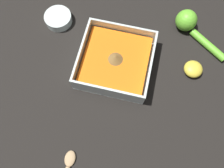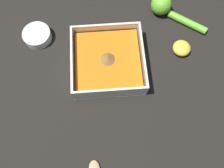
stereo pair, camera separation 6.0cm
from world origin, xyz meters
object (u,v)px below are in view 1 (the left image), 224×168
square_dish (115,62)px  spice_bowl (58,19)px  lemon_squeezer (190,25)px  lemon_half (193,69)px

square_dish → spice_bowl: square_dish is taller
lemon_squeezer → spice_bowl: bearing=43.9°
lemon_squeezer → lemon_half: 0.14m
lemon_squeezer → square_dish: bearing=76.3°
square_dish → lemon_squeezer: 0.26m
lemon_squeezer → lemon_half: lemon_squeezer is taller
square_dish → lemon_half: (-0.22, -0.03, -0.01)m
spice_bowl → lemon_squeezer: size_ratio=0.50×
square_dish → lemon_squeezer: size_ratio=1.19×
spice_bowl → lemon_half: bearing=169.9°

